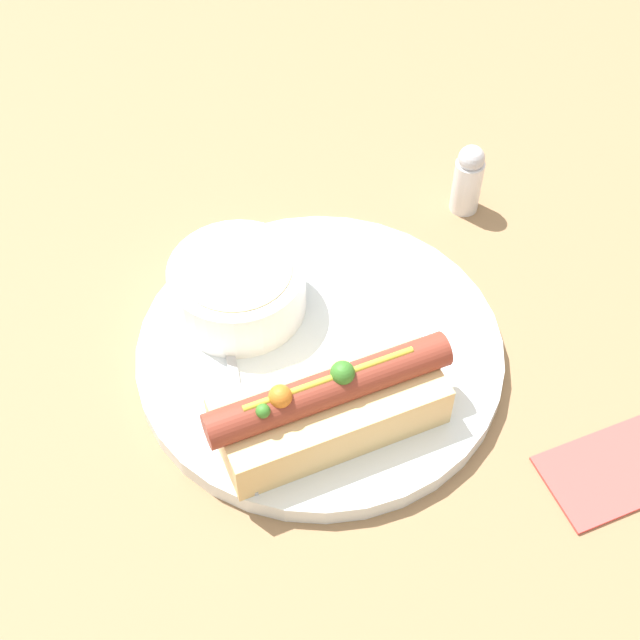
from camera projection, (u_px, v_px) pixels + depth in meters
ground_plane at (320, 358)px, 0.73m from camera, size 4.00×4.00×0.00m
dinner_plate at (320, 352)px, 0.72m from camera, size 0.29×0.29×0.02m
hot_dog at (329, 404)px, 0.65m from camera, size 0.19×0.10×0.07m
soup_bowl at (238, 285)px, 0.72m from camera, size 0.11×0.11×0.05m
spoon at (232, 362)px, 0.70m from camera, size 0.03×0.16×0.01m
napkin at (624, 466)px, 0.66m from camera, size 0.13×0.09×0.01m
salt_shaker at (468, 179)px, 0.81m from camera, size 0.03×0.03×0.07m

